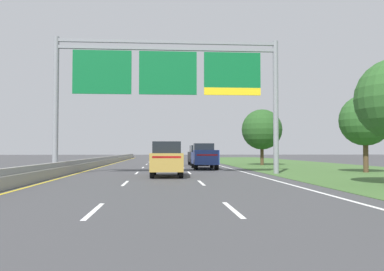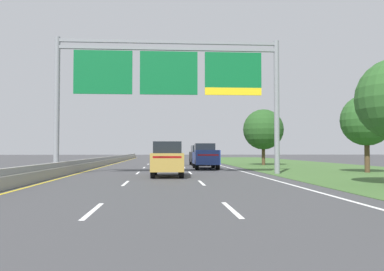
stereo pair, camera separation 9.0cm
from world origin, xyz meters
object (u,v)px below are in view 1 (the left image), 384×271
at_px(pickup_truck_blue, 204,156).
at_px(car_black_right_lane_suv, 198,155).
at_px(roadside_tree_far, 262,129).
at_px(overhead_sign_gantry, 168,78).
at_px(car_silver_centre_lane_sedan, 164,158).
at_px(car_gold_centre_lane_suv, 167,158).
at_px(roadside_tree_mid, 365,120).

relative_size(pickup_truck_blue, car_black_right_lane_suv, 1.15).
relative_size(car_black_right_lane_suv, roadside_tree_far, 0.79).
relative_size(overhead_sign_gantry, pickup_truck_blue, 2.77).
distance_m(pickup_truck_blue, car_silver_centre_lane_sedan, 8.92).
bearing_deg(pickup_truck_blue, car_gold_centre_lane_suv, 162.86).
relative_size(overhead_sign_gantry, car_gold_centre_lane_suv, 3.18).
relative_size(car_gold_centre_lane_suv, car_silver_centre_lane_sedan, 1.07).
xyz_separation_m(car_black_right_lane_suv, roadside_tree_mid, (10.75, -14.94, 2.65)).
bearing_deg(car_gold_centre_lane_suv, car_black_right_lane_suv, -10.02).
bearing_deg(roadside_tree_mid, pickup_truck_blue, 147.69).
distance_m(overhead_sign_gantry, roadside_tree_mid, 14.46).
bearing_deg(roadside_tree_far, overhead_sign_gantry, -122.86).
xyz_separation_m(car_black_right_lane_suv, roadside_tree_far, (6.87, -0.10, 2.73)).
relative_size(car_black_right_lane_suv, roadside_tree_mid, 0.84).
bearing_deg(roadside_tree_mid, car_black_right_lane_suv, 125.73).
bearing_deg(car_black_right_lane_suv, car_silver_centre_lane_sedan, 86.09).
xyz_separation_m(pickup_truck_blue, roadside_tree_mid, (10.92, -6.91, 2.67)).
distance_m(car_gold_centre_lane_suv, car_black_right_lane_suv, 18.58).
height_order(overhead_sign_gantry, pickup_truck_blue, overhead_sign_gantry).
distance_m(overhead_sign_gantry, pickup_truck_blue, 10.16).
bearing_deg(car_silver_centre_lane_sedan, overhead_sign_gantry, 179.21).
distance_m(pickup_truck_blue, car_black_right_lane_suv, 8.03).
relative_size(pickup_truck_blue, car_gold_centre_lane_suv, 1.15).
distance_m(overhead_sign_gantry, car_black_right_lane_suv, 17.24).
relative_size(overhead_sign_gantry, car_silver_centre_lane_sedan, 3.39).
distance_m(car_gold_centre_lane_suv, car_silver_centre_lane_sedan, 18.46).
height_order(pickup_truck_blue, car_black_right_lane_suv, pickup_truck_blue).
bearing_deg(pickup_truck_blue, car_black_right_lane_suv, -0.28).
distance_m(car_black_right_lane_suv, roadside_tree_far, 7.39).
bearing_deg(roadside_tree_far, car_silver_centre_lane_sedan, 178.29).
bearing_deg(roadside_tree_mid, car_gold_centre_lane_suv, -166.96).
height_order(pickup_truck_blue, car_gold_centre_lane_suv, pickup_truck_blue).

